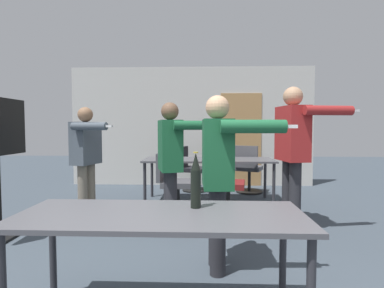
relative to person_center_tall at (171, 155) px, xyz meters
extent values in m
cube|color=beige|center=(0.12, 3.12, 0.36)|extent=(5.38, 0.10, 2.64)
cube|color=#AD7F4C|center=(1.22, 3.06, 0.07)|extent=(0.90, 0.02, 2.05)
cube|color=#4C4C51|center=(0.12, -1.75, -0.22)|extent=(1.82, 0.68, 0.03)
cylinder|color=#2D2D33|center=(-0.73, -1.46, -0.59)|extent=(0.05, 0.05, 0.72)
cylinder|color=#2D2D33|center=(0.97, -1.46, -0.59)|extent=(0.05, 0.05, 0.72)
cube|color=#4C4C51|center=(0.48, 1.56, -0.22)|extent=(2.21, 0.80, 0.03)
cylinder|color=#2D2D33|center=(-0.57, 1.22, -0.59)|extent=(0.05, 0.05, 0.72)
cylinder|color=#2D2D33|center=(1.53, 1.22, -0.59)|extent=(0.05, 0.05, 0.72)
cylinder|color=#2D2D33|center=(-0.57, 1.90, -0.59)|extent=(0.05, 0.05, 0.72)
cylinder|color=#2D2D33|center=(1.53, 1.90, -0.59)|extent=(0.05, 0.05, 0.72)
cube|color=black|center=(-2.02, -0.21, -0.94)|extent=(0.44, 0.56, 0.03)
cylinder|color=#28282D|center=(-0.04, 0.09, -0.57)|extent=(0.14, 0.14, 0.77)
cylinder|color=#28282D|center=(0.01, -0.09, -0.57)|extent=(0.14, 0.14, 0.77)
cube|color=#195633|center=(-0.01, 0.00, 0.12)|extent=(0.35, 0.49, 0.61)
sphere|color=brown|center=(-0.01, 0.00, 0.53)|extent=(0.21, 0.21, 0.21)
cylinder|color=#195633|center=(-0.09, 0.26, 0.10)|extent=(0.11, 0.11, 0.53)
cylinder|color=#195633|center=(0.31, -0.20, 0.36)|extent=(0.54, 0.24, 0.11)
cube|color=white|center=(0.59, -0.12, 0.36)|extent=(0.13, 0.07, 0.03)
cylinder|color=#28282D|center=(1.49, 0.31, -0.52)|extent=(0.15, 0.15, 0.87)
cylinder|color=#28282D|center=(1.53, 0.11, -0.52)|extent=(0.15, 0.15, 0.87)
cube|color=maroon|center=(1.51, 0.21, 0.26)|extent=(0.34, 0.51, 0.69)
sphere|color=tan|center=(1.51, 0.21, 0.73)|extent=(0.24, 0.24, 0.24)
cylinder|color=maroon|center=(1.46, 0.50, 0.24)|extent=(0.11, 0.11, 0.59)
cylinder|color=maroon|center=(1.85, -0.03, 0.54)|extent=(0.61, 0.22, 0.11)
cube|color=white|center=(2.18, 0.03, 0.54)|extent=(0.12, 0.06, 0.03)
cylinder|color=slate|center=(-1.27, 0.70, -0.57)|extent=(0.13, 0.13, 0.77)
cylinder|color=slate|center=(-1.32, 0.53, -0.57)|extent=(0.13, 0.13, 0.77)
cube|color=#4C5660|center=(-1.29, 0.61, 0.12)|extent=(0.35, 0.48, 0.60)
sphere|color=#936B4C|center=(-1.29, 0.61, 0.52)|extent=(0.21, 0.21, 0.21)
cylinder|color=#4C5660|center=(-1.22, 0.87, 0.09)|extent=(0.10, 0.10, 0.52)
cylinder|color=#4C5660|center=(-1.12, 0.29, 0.36)|extent=(0.53, 0.24, 0.10)
cube|color=white|center=(-0.84, 0.21, 0.36)|extent=(0.13, 0.07, 0.03)
cylinder|color=#28282D|center=(0.51, -0.84, -0.57)|extent=(0.14, 0.14, 0.76)
cylinder|color=#28282D|center=(0.52, -1.03, -0.57)|extent=(0.14, 0.14, 0.76)
cube|color=#195633|center=(0.51, -0.94, 0.11)|extent=(0.27, 0.46, 0.60)
sphere|color=tan|center=(0.51, -0.94, 0.52)|extent=(0.21, 0.21, 0.21)
cylinder|color=#195633|center=(0.50, -0.66, 0.09)|extent=(0.11, 0.11, 0.52)
cylinder|color=#195633|center=(0.78, -1.21, 0.35)|extent=(0.52, 0.13, 0.11)
cube|color=white|center=(1.07, -1.20, 0.35)|extent=(0.12, 0.04, 0.03)
cylinder|color=black|center=(0.22, 2.47, -0.94)|extent=(0.52, 0.52, 0.03)
cylinder|color=black|center=(0.22, 2.47, -0.74)|extent=(0.06, 0.06, 0.37)
cube|color=black|center=(0.22, 2.47, -0.51)|extent=(0.58, 0.58, 0.08)
cube|color=black|center=(-0.03, 2.55, -0.26)|extent=(0.19, 0.44, 0.42)
cylinder|color=black|center=(1.31, 2.35, -0.94)|extent=(0.52, 0.52, 0.03)
cylinder|color=black|center=(1.31, 2.35, -0.72)|extent=(0.06, 0.06, 0.42)
cube|color=#4C4C51|center=(1.31, 2.35, -0.47)|extent=(0.60, 0.60, 0.08)
cube|color=#4C4C51|center=(1.21, 2.11, -0.22)|extent=(0.43, 0.22, 0.42)
cylinder|color=black|center=(0.75, 0.70, -0.94)|extent=(0.52, 0.52, 0.03)
cylinder|color=black|center=(0.75, 0.70, -0.72)|extent=(0.06, 0.06, 0.40)
cube|color=maroon|center=(0.75, 0.70, -0.48)|extent=(0.53, 0.53, 0.08)
cube|color=maroon|center=(0.49, 0.74, -0.23)|extent=(0.13, 0.44, 0.42)
cylinder|color=black|center=(0.01, 0.83, -0.94)|extent=(0.52, 0.52, 0.03)
cylinder|color=black|center=(0.01, 0.83, -0.73)|extent=(0.06, 0.06, 0.39)
cube|color=#4C4C51|center=(0.01, 0.83, -0.50)|extent=(0.47, 0.47, 0.08)
cube|color=#4C4C51|center=(-0.25, 0.83, -0.25)|extent=(0.07, 0.44, 0.42)
cylinder|color=black|center=(0.34, -1.61, -0.08)|extent=(0.07, 0.07, 0.26)
cone|color=black|center=(0.34, -1.61, 0.11)|extent=(0.06, 0.06, 0.12)
cylinder|color=gold|center=(0.34, -1.61, 0.17)|extent=(0.03, 0.03, 0.01)
camera|label=1|loc=(0.39, -3.60, 0.34)|focal=28.00mm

